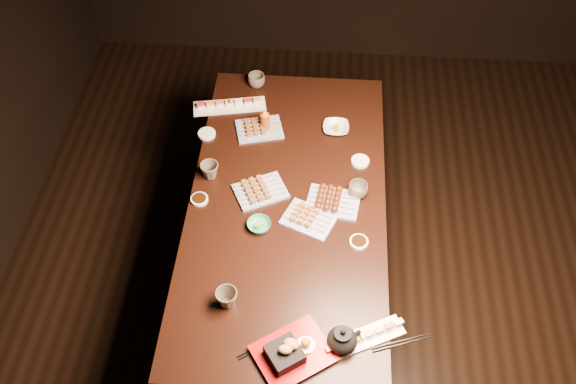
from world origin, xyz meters
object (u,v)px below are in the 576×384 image
(yakitori_plate_center, at_px, (260,188))
(dining_table, at_px, (287,250))
(yakitori_plate_right, at_px, (309,217))
(teacup_far_left, at_px, (210,171))
(sushi_platter_far, at_px, (229,104))
(teacup_near_left, at_px, (227,298))
(teacup_far_right, at_px, (256,80))
(edamame_bowl_cream, at_px, (336,128))
(condiment_bottle, at_px, (265,120))
(sushi_platter_near, at_px, (365,336))
(edamame_bowl_green, at_px, (259,225))
(yakitori_plate_left, at_px, (259,126))
(teacup_mid_right, at_px, (358,190))
(teapot, at_px, (342,338))
(tempura_tray, at_px, (293,349))

(yakitori_plate_center, bearing_deg, dining_table, -50.10)
(yakitori_plate_right, bearing_deg, teacup_far_left, 177.50)
(dining_table, relative_size, sushi_platter_far, 4.80)
(teacup_near_left, distance_m, teacup_far_right, 1.35)
(edamame_bowl_cream, xyz_separation_m, condiment_bottle, (-0.36, -0.02, 0.05))
(sushi_platter_near, height_order, teacup_far_right, teacup_far_right)
(yakitori_plate_right, height_order, edamame_bowl_green, yakitori_plate_right)
(yakitori_plate_right, distance_m, yakitori_plate_left, 0.63)
(sushi_platter_near, relative_size, teacup_mid_right, 3.49)
(teapot, relative_size, condiment_bottle, 0.98)
(sushi_platter_near, relative_size, edamame_bowl_cream, 2.47)
(dining_table, height_order, yakitori_plate_right, yakitori_plate_right)
(teacup_near_left, relative_size, teapot, 0.64)
(yakitori_plate_left, distance_m, condiment_bottle, 0.05)
(yakitori_plate_center, bearing_deg, teacup_mid_right, -24.56)
(yakitori_plate_right, bearing_deg, sushi_platter_far, 145.43)
(yakitori_plate_left, bearing_deg, teacup_mid_right, -53.28)
(teacup_near_left, bearing_deg, yakitori_plate_center, 83.02)
(sushi_platter_far, relative_size, teacup_near_left, 4.20)
(dining_table, relative_size, teacup_far_right, 19.42)
(yakitori_plate_center, height_order, tempura_tray, tempura_tray)
(sushi_platter_near, xyz_separation_m, edamame_bowl_cream, (-0.14, 1.15, -0.00))
(dining_table, bearing_deg, teacup_near_left, -124.30)
(teacup_mid_right, distance_m, teacup_far_left, 0.70)
(sushi_platter_near, relative_size, condiment_bottle, 2.28)
(sushi_platter_far, bearing_deg, tempura_tray, 95.96)
(yakitori_plate_center, relative_size, teacup_far_left, 2.65)
(teacup_far_right, bearing_deg, sushi_platter_far, -124.04)
(tempura_tray, distance_m, teacup_far_right, 1.59)
(yakitori_plate_center, bearing_deg, condiment_bottle, 65.80)
(edamame_bowl_green, xyz_separation_m, teacup_near_left, (-0.09, -0.39, 0.02))
(yakitori_plate_right, distance_m, teapot, 0.62)
(teacup_far_right, relative_size, teapot, 0.67)
(sushi_platter_near, relative_size, yakitori_plate_right, 1.44)
(sushi_platter_far, xyz_separation_m, teacup_far_right, (0.12, 0.18, 0.01))
(edamame_bowl_cream, distance_m, teacup_near_left, 1.12)
(edamame_bowl_green, distance_m, teacup_far_left, 0.39)
(edamame_bowl_green, height_order, edamame_bowl_cream, edamame_bowl_green)
(teacup_far_left, height_order, condiment_bottle, condiment_bottle)
(teacup_mid_right, relative_size, teacup_far_right, 1.00)
(teacup_far_right, relative_size, condiment_bottle, 0.65)
(edamame_bowl_green, height_order, tempura_tray, tempura_tray)
(sushi_platter_near, bearing_deg, teacup_near_left, 141.66)
(edamame_bowl_green, bearing_deg, yakitori_plate_left, 95.81)
(yakitori_plate_center, height_order, yakitori_plate_left, same)
(teacup_far_right, height_order, condiment_bottle, condiment_bottle)
(edamame_bowl_green, bearing_deg, dining_table, 52.65)
(teacup_far_right, bearing_deg, edamame_bowl_cream, -35.86)
(yakitori_plate_left, relative_size, tempura_tray, 0.81)
(yakitori_plate_right, height_order, condiment_bottle, condiment_bottle)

